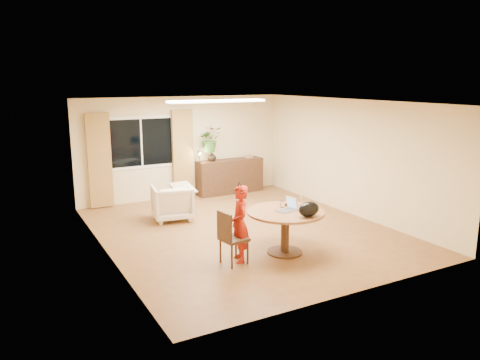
{
  "coord_description": "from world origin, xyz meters",
  "views": [
    {
      "loc": [
        -4.42,
        -7.97,
        3.04
      ],
      "look_at": [
        -0.2,
        -0.2,
        1.12
      ],
      "focal_mm": 35.0,
      "sensor_mm": 36.0,
      "label": 1
    }
  ],
  "objects_px": {
    "armchair": "(172,202)",
    "sideboard": "(230,176)",
    "child": "(240,224)",
    "dining_chair": "(234,237)",
    "dining_table": "(285,220)"
  },
  "relations": [
    {
      "from": "child",
      "to": "armchair",
      "type": "height_order",
      "value": "child"
    },
    {
      "from": "sideboard",
      "to": "dining_chair",
      "type": "bearing_deg",
      "value": -116.48
    },
    {
      "from": "dining_table",
      "to": "dining_chair",
      "type": "distance_m",
      "value": 1.03
    },
    {
      "from": "child",
      "to": "sideboard",
      "type": "relative_size",
      "value": 0.71
    },
    {
      "from": "dining_chair",
      "to": "sideboard",
      "type": "xyz_separation_m",
      "value": [
        2.21,
        4.45,
        -0.0
      ]
    },
    {
      "from": "dining_chair",
      "to": "armchair",
      "type": "xyz_separation_m",
      "value": [
        -0.02,
        2.88,
        -0.08
      ]
    },
    {
      "from": "dining_chair",
      "to": "child",
      "type": "relative_size",
      "value": 0.7
    },
    {
      "from": "child",
      "to": "sideboard",
      "type": "xyz_separation_m",
      "value": [
        2.07,
        4.38,
        -0.2
      ]
    },
    {
      "from": "armchair",
      "to": "sideboard",
      "type": "height_order",
      "value": "sideboard"
    },
    {
      "from": "dining_table",
      "to": "child",
      "type": "xyz_separation_m",
      "value": [
        -0.88,
        0.06,
        0.05
      ]
    },
    {
      "from": "dining_chair",
      "to": "sideboard",
      "type": "bearing_deg",
      "value": 54.87
    },
    {
      "from": "child",
      "to": "armchair",
      "type": "xyz_separation_m",
      "value": [
        -0.16,
        2.81,
        -0.27
      ]
    },
    {
      "from": "dining_table",
      "to": "armchair",
      "type": "height_order",
      "value": "dining_table"
    },
    {
      "from": "dining_table",
      "to": "child",
      "type": "relative_size",
      "value": 1.04
    },
    {
      "from": "dining_table",
      "to": "armchair",
      "type": "relative_size",
      "value": 1.61
    }
  ]
}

